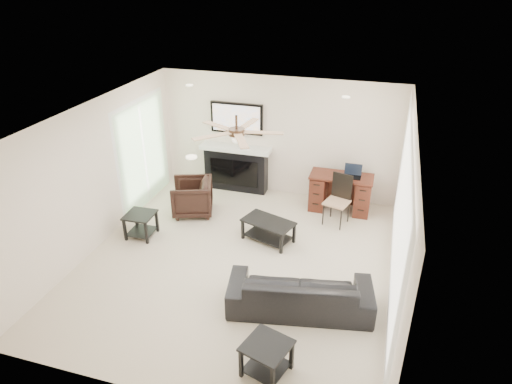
# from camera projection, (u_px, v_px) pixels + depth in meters

# --- Properties ---
(room_shell) EXTENTS (5.50, 5.54, 2.52)m
(room_shell) POSITION_uv_depth(u_px,v_px,m) (249.00, 169.00, 6.87)
(room_shell) COLOR beige
(room_shell) RESTS_ON ground
(sofa) EXTENTS (2.15, 1.16, 0.60)m
(sofa) POSITION_uv_depth(u_px,v_px,m) (300.00, 291.00, 6.47)
(sofa) COLOR black
(sofa) RESTS_ON ground
(armchair) EXTENTS (0.98, 0.96, 0.70)m
(armchair) POSITION_uv_depth(u_px,v_px,m) (192.00, 197.00, 8.94)
(armchair) COLOR black
(armchair) RESTS_ON ground
(coffee_table) EXTENTS (1.01, 0.77, 0.40)m
(coffee_table) POSITION_uv_depth(u_px,v_px,m) (268.00, 231.00, 8.11)
(coffee_table) COLOR black
(coffee_table) RESTS_ON ground
(end_table_near) EXTENTS (0.65, 0.65, 0.45)m
(end_table_near) POSITION_uv_depth(u_px,v_px,m) (267.00, 359.00, 5.47)
(end_table_near) COLOR black
(end_table_near) RESTS_ON ground
(end_table_left) EXTENTS (0.52, 0.52, 0.45)m
(end_table_left) POSITION_uv_depth(u_px,v_px,m) (141.00, 225.00, 8.24)
(end_table_left) COLOR black
(end_table_left) RESTS_ON ground
(fireplace_unit) EXTENTS (1.52, 0.34, 1.91)m
(fireplace_unit) POSITION_uv_depth(u_px,v_px,m) (235.00, 148.00, 9.61)
(fireplace_unit) COLOR black
(fireplace_unit) RESTS_ON ground
(desk) EXTENTS (1.22, 0.56, 0.76)m
(desk) POSITION_uv_depth(u_px,v_px,m) (340.00, 193.00, 9.04)
(desk) COLOR #3C1B0F
(desk) RESTS_ON ground
(desk_chair) EXTENTS (0.53, 0.54, 0.97)m
(desk_chair) POSITION_uv_depth(u_px,v_px,m) (337.00, 201.00, 8.52)
(desk_chair) COLOR black
(desk_chair) RESTS_ON ground
(laptop) EXTENTS (0.33, 0.24, 0.23)m
(laptop) POSITION_uv_depth(u_px,v_px,m) (353.00, 172.00, 8.74)
(laptop) COLOR black
(laptop) RESTS_ON desk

